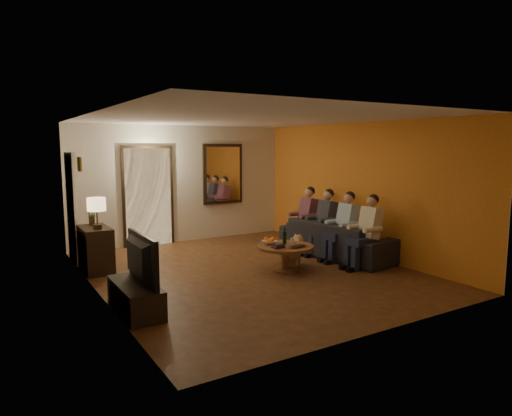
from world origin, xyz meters
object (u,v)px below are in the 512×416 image
bowl (270,242)px  wine_bottle (285,235)px  table_lamp (97,213)px  dresser (96,249)px  person_a (367,234)px  person_b (344,229)px  person_d (305,220)px  person_c (324,224)px  tv_stand (136,298)px  sofa (337,239)px  laptop (300,247)px  dog (291,251)px  coffee_table (285,258)px  tv (134,259)px

bowl → wine_bottle: wine_bottle is taller
table_lamp → dresser: bearing=90.0°
person_a → person_b: bearing=90.0°
person_b → person_d: size_ratio=1.00×
table_lamp → person_d: bearing=-3.1°
person_c → person_d: same height
tv_stand → sofa: bearing=12.8°
laptop → bowl: bearing=108.7°
sofa → person_c: bearing=11.9°
person_b → dog: size_ratio=2.14×
coffee_table → wine_bottle: 0.40m
tv_stand → bowl: (2.62, 0.85, 0.29)m
person_b → person_c: 0.60m
tv_stand → wine_bottle: (2.85, 0.73, 0.41)m
person_d → tv_stand: bearing=-155.9°
dog → laptop: dog is taller
table_lamp → tv: bearing=-90.0°
sofa → person_b: person_b is taller
tv → person_c: size_ratio=0.92×
bowl → dog: bearing=-1.2°
person_a → person_d: (0.00, 1.80, 0.00)m
person_c → dog: 1.22m
dog → laptop: bearing=-131.2°
tv → person_c: bearing=-73.1°
dog → wine_bottle: (-0.23, -0.11, 0.32)m
sofa → table_lamp: bearing=68.7°
person_a → person_c: 1.20m
table_lamp → wine_bottle: 3.19m
sofa → coffee_table: sofa is taller
dog → laptop: (-0.18, -0.49, 0.18)m
coffee_table → wine_bottle: (0.05, 0.10, 0.38)m
table_lamp → dog: bearing=-22.2°
dresser → sofa: bearing=-17.5°
bowl → tv: bearing=-162.1°
person_d → bowl: person_d is taller
dresser → dog: (3.08, -1.48, -0.10)m
laptop → wine_bottle: bearing=86.9°
dresser → bowl: bearing=-29.3°
tv → sofa: 4.39m
tv_stand → coffee_table: (2.80, 0.63, 0.03)m
bowl → wine_bottle: size_ratio=0.84×
person_a → coffee_table: 1.53m
tv_stand → person_a: size_ratio=0.96×
person_a → bowl: person_a is taller
sofa → bowl: (-1.65, -0.12, 0.13)m
person_d → dog: person_d is taller
person_a → dog: 1.38m
tv → coffee_table: 2.90m
person_a → person_b: 0.60m
dresser → tv: bearing=-90.0°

